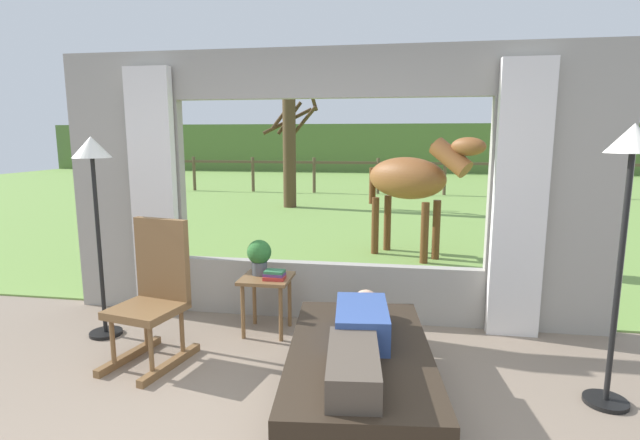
# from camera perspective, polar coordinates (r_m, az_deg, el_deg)

# --- Properties ---
(back_wall_with_window) EXTENTS (5.20, 0.12, 2.55)m
(back_wall_with_window) POSITION_cam_1_polar(r_m,az_deg,el_deg) (4.57, 0.94, 3.42)
(back_wall_with_window) COLOR #9E998E
(back_wall_with_window) RESTS_ON ground_plane
(curtain_panel_left) EXTENTS (0.44, 0.10, 2.40)m
(curtain_panel_left) POSITION_cam_1_polar(r_m,az_deg,el_deg) (4.98, -18.94, 2.85)
(curtain_panel_left) COLOR silver
(curtain_panel_left) RESTS_ON ground_plane
(curtain_panel_right) EXTENTS (0.44, 0.10, 2.40)m
(curtain_panel_right) POSITION_cam_1_polar(r_m,az_deg,el_deg) (4.51, 22.43, 1.97)
(curtain_panel_right) COLOR silver
(curtain_panel_right) RESTS_ON ground_plane
(outdoor_pasture_lawn) EXTENTS (36.00, 21.68, 0.02)m
(outdoor_pasture_lawn) POSITION_cam_1_polar(r_m,az_deg,el_deg) (15.51, 6.85, 3.20)
(outdoor_pasture_lawn) COLOR #759E47
(outdoor_pasture_lawn) RESTS_ON ground_plane
(distant_hill_ridge) EXTENTS (36.00, 2.00, 2.40)m
(distant_hill_ridge) POSITION_cam_1_polar(r_m,az_deg,el_deg) (25.25, 7.93, 8.37)
(distant_hill_ridge) COLOR #547237
(distant_hill_ridge) RESTS_ON ground_plane
(recliner_sofa) EXTENTS (1.07, 1.78, 0.42)m
(recliner_sofa) POSITION_cam_1_polar(r_m,az_deg,el_deg) (3.31, 4.64, -17.86)
(recliner_sofa) COLOR black
(recliner_sofa) RESTS_ON ground_plane
(reclining_person) EXTENTS (0.40, 1.44, 0.22)m
(reclining_person) POSITION_cam_1_polar(r_m,az_deg,el_deg) (3.14, 4.63, -13.36)
(reclining_person) COLOR #334C8C
(reclining_person) RESTS_ON recliner_sofa
(rocking_chair) EXTENTS (0.59, 0.76, 1.12)m
(rocking_chair) POSITION_cam_1_polar(r_m,az_deg,el_deg) (4.06, -18.84, -8.10)
(rocking_chair) COLOR brown
(rocking_chair) RESTS_ON ground_plane
(side_table) EXTENTS (0.44, 0.44, 0.52)m
(side_table) POSITION_cam_1_polar(r_m,az_deg,el_deg) (4.41, -6.29, -7.82)
(side_table) COLOR brown
(side_table) RESTS_ON ground_plane
(potted_plant) EXTENTS (0.22, 0.22, 0.32)m
(potted_plant) POSITION_cam_1_polar(r_m,az_deg,el_deg) (4.41, -7.15, -4.09)
(potted_plant) COLOR #4C5156
(potted_plant) RESTS_ON side_table
(book_stack) EXTENTS (0.19, 0.15, 0.08)m
(book_stack) POSITION_cam_1_polar(r_m,az_deg,el_deg) (4.29, -5.37, -6.46)
(book_stack) COLOR #B22D28
(book_stack) RESTS_ON side_table
(floor_lamp_left) EXTENTS (0.32, 0.32, 1.76)m
(floor_lamp_left) POSITION_cam_1_polar(r_m,az_deg,el_deg) (4.56, -25.06, 4.64)
(floor_lamp_left) COLOR black
(floor_lamp_left) RESTS_ON ground_plane
(floor_lamp_right) EXTENTS (0.32, 0.32, 1.83)m
(floor_lamp_right) POSITION_cam_1_polar(r_m,az_deg,el_deg) (3.54, 32.56, 3.83)
(floor_lamp_right) COLOR black
(floor_lamp_right) RESTS_ON ground_plane
(horse) EXTENTS (1.70, 1.29, 1.73)m
(horse) POSITION_cam_1_polar(r_m,az_deg,el_deg) (7.05, 10.70, 4.70)
(horse) COLOR brown
(horse) RESTS_ON outdoor_pasture_lawn
(pasture_tree) EXTENTS (1.45, 1.31, 3.59)m
(pasture_tree) POSITION_cam_1_polar(r_m,az_deg,el_deg) (12.11, -3.53, 9.16)
(pasture_tree) COLOR #4C3823
(pasture_tree) RESTS_ON outdoor_pasture_lawn
(pasture_fence_line) EXTENTS (16.10, 0.10, 1.10)m
(pasture_fence_line) POSITION_cam_1_polar(r_m,az_deg,el_deg) (15.09, 6.84, 5.82)
(pasture_fence_line) COLOR brown
(pasture_fence_line) RESTS_ON outdoor_pasture_lawn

